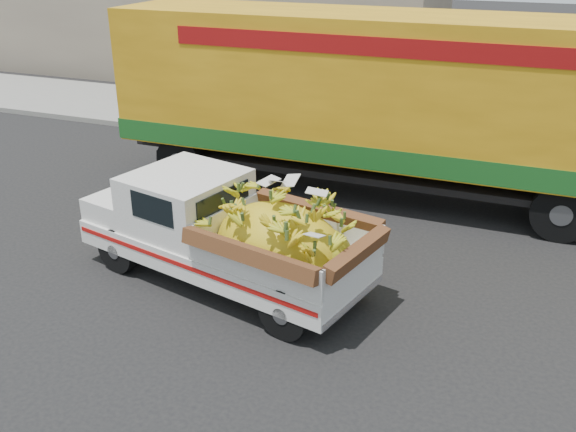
% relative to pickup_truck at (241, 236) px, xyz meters
% --- Properties ---
extents(ground, '(100.00, 100.00, 0.00)m').
position_rel_pickup_truck_xyz_m(ground, '(-0.70, 0.45, -0.92)').
color(ground, black).
rests_on(ground, ground).
extents(curb, '(60.00, 0.25, 0.15)m').
position_rel_pickup_truck_xyz_m(curb, '(-0.70, 7.20, -0.84)').
color(curb, gray).
rests_on(curb, ground).
extents(sidewalk, '(60.00, 4.00, 0.14)m').
position_rel_pickup_truck_xyz_m(sidewalk, '(-0.70, 9.30, -0.85)').
color(sidewalk, gray).
rests_on(sidewalk, ground).
extents(building_left, '(18.00, 6.00, 5.00)m').
position_rel_pickup_truck_xyz_m(building_left, '(-8.70, 15.20, 1.58)').
color(building_left, gray).
rests_on(building_left, ground).
extents(pickup_truck, '(5.13, 2.82, 1.70)m').
position_rel_pickup_truck_xyz_m(pickup_truck, '(0.00, 0.00, 0.00)').
color(pickup_truck, black).
rests_on(pickup_truck, ground).
extents(semi_trailer, '(12.00, 2.53, 3.80)m').
position_rel_pickup_truck_xyz_m(semi_trailer, '(1.22, 4.75, 1.21)').
color(semi_trailer, black).
rests_on(semi_trailer, ground).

